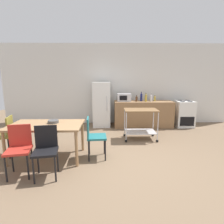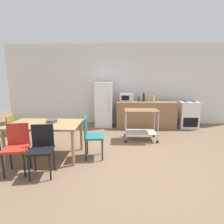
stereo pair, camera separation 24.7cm
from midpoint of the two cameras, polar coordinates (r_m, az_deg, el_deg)
name	(u,v)px [view 1 (the left image)]	position (r m, az deg, el deg)	size (l,w,h in m)	color
ground_plane	(123,160)	(3.87, 1.63, -15.23)	(12.00, 12.00, 0.00)	brown
back_wall	(117,84)	(6.67, 0.50, 8.84)	(8.40, 0.12, 2.90)	silver
kitchen_counter	(143,114)	(6.29, 8.85, -0.64)	(2.00, 0.64, 0.90)	olive
dining_table	(46,128)	(4.03, -21.98, -4.76)	(1.50, 0.90, 0.75)	#A37A51
chair_teal	(94,135)	(3.82, -7.77, -7.27)	(0.43, 0.43, 0.89)	#1E666B
chair_black	(46,148)	(3.37, -22.53, -10.61)	(0.46, 0.46, 0.89)	black
chair_olive	(5,133)	(4.58, -32.54, -5.85)	(0.47, 0.47, 0.89)	olive
chair_red	(19,147)	(3.63, -29.43, -9.66)	(0.47, 0.47, 0.89)	#B72D23
stove_oven	(184,114)	(6.70, 21.13, -0.51)	(0.60, 0.61, 0.92)	white
refrigerator	(102,104)	(6.25, -4.45, 2.42)	(0.60, 0.63, 1.55)	white
kitchen_cart	(141,119)	(4.95, 7.77, -2.34)	(0.91, 0.57, 0.85)	brown
microwave	(124,97)	(6.17, 2.75, 4.72)	(0.46, 0.35, 0.26)	silver
bottle_soy_sauce	(136,99)	(6.11, 6.73, 4.19)	(0.07, 0.07, 0.22)	#4C2D19
bottle_sparkling_water	(141,97)	(6.21, 8.24, 4.70)	(0.07, 0.07, 0.32)	navy
bottle_soda	(146,98)	(6.13, 9.69, 4.44)	(0.08, 0.08, 0.29)	gold
bottle_vinegar	(151,98)	(6.22, 11.41, 4.37)	(0.07, 0.07, 0.26)	silver
bottle_sesame_oil	(155,99)	(6.33, 12.50, 4.22)	(0.06, 0.06, 0.20)	gold
fruit_bowl	(53,122)	(4.06, -20.02, -2.92)	(0.23, 0.23, 0.06)	#4C4C4C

